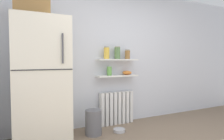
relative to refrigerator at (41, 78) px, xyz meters
The scene contains 12 objects.
back_wall 1.53m from the refrigerator, 15.41° to the left, with size 7.04×0.10×2.60m, color silver.
refrigerator is the anchor object (origin of this frame).
radiator 1.55m from the refrigerator, 10.94° to the left, with size 0.67×0.12×0.61m.
wall_shelf_lower 1.40m from the refrigerator, ahead, with size 0.80×0.22×0.03m, color white.
wall_shelf_upper 1.42m from the refrigerator, ahead, with size 0.80×0.22×0.03m, color white.
storage_jar_0 1.24m from the refrigerator, 11.53° to the left, with size 0.10×0.10×0.23m.
storage_jar_1 1.45m from the refrigerator, ahead, with size 0.11×0.11×0.24m.
storage_jar_2 1.65m from the refrigerator, ahead, with size 0.10×0.10×0.18m.
vase 1.23m from the refrigerator, 11.03° to the left, with size 0.09×0.09×0.16m, color #66A84C.
shelf_bowl 1.60m from the refrigerator, ahead, with size 0.18×0.18×0.08m, color orange.
trash_bin 1.10m from the refrigerator, ahead, with size 0.27×0.27×0.41m, color slate.
pet_food_bowl 1.55m from the refrigerator, ahead, with size 0.20×0.20×0.05m, color #B7B7BC.
Camera 1 is at (-1.69, -1.28, 1.20)m, focal length 30.54 mm.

